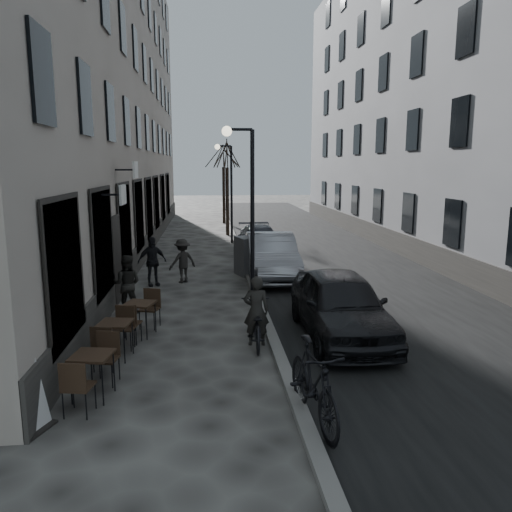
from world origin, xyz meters
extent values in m
plane|color=#32302D|center=(0.00, 0.00, 0.00)|extent=(120.00, 120.00, 0.00)
cube|color=black|center=(3.85, 16.00, 0.00)|extent=(7.30, 60.00, 0.00)
cube|color=slate|center=(0.20, 16.00, 0.06)|extent=(0.25, 60.00, 0.12)
cube|color=gray|center=(-6.00, 16.50, 8.00)|extent=(4.00, 35.00, 16.00)
cube|color=gray|center=(9.50, 16.50, 8.00)|extent=(4.00, 35.00, 16.00)
cylinder|color=black|center=(0.00, 6.00, 2.50)|extent=(0.12, 0.12, 5.00)
cylinder|color=black|center=(-0.35, 6.00, 5.00)|extent=(0.70, 0.08, 0.08)
sphere|color=#FFF2CC|center=(-0.70, 6.00, 4.95)|extent=(0.28, 0.28, 0.28)
cylinder|color=black|center=(0.00, 18.00, 2.50)|extent=(0.12, 0.12, 5.00)
cylinder|color=black|center=(-0.35, 18.00, 5.00)|extent=(0.70, 0.08, 0.08)
sphere|color=#FFF2CC|center=(-0.70, 18.00, 4.95)|extent=(0.28, 0.28, 0.28)
cylinder|color=black|center=(-0.10, 21.00, 1.95)|extent=(0.20, 0.20, 3.90)
cylinder|color=black|center=(-0.10, 27.00, 1.95)|extent=(0.20, 0.20, 3.90)
cube|color=black|center=(-3.31, 0.45, 0.79)|extent=(0.76, 0.76, 0.04)
cylinder|color=black|center=(-3.63, 0.22, 0.38)|extent=(0.03, 0.03, 0.76)
cylinder|color=black|center=(-3.09, 0.13, 0.38)|extent=(0.03, 0.03, 0.76)
cylinder|color=black|center=(-3.54, 0.77, 0.38)|extent=(0.03, 0.03, 0.76)
cylinder|color=black|center=(-2.99, 0.67, 0.38)|extent=(0.03, 0.03, 0.76)
cube|color=black|center=(-3.24, 2.28, 0.78)|extent=(0.75, 0.75, 0.04)
cylinder|color=black|center=(-3.55, 2.06, 0.38)|extent=(0.03, 0.03, 0.75)
cylinder|color=black|center=(-3.02, 1.97, 0.38)|extent=(0.03, 0.03, 0.75)
cylinder|color=black|center=(-3.46, 2.60, 0.38)|extent=(0.03, 0.03, 0.75)
cylinder|color=black|center=(-2.92, 2.50, 0.38)|extent=(0.03, 0.03, 0.75)
cube|color=black|center=(-2.92, 3.71, 0.79)|extent=(0.82, 0.82, 0.04)
cylinder|color=black|center=(-3.26, 3.52, 0.38)|extent=(0.03, 0.03, 0.77)
cylinder|color=black|center=(-2.73, 3.36, 0.38)|extent=(0.03, 0.03, 0.77)
cylinder|color=black|center=(-3.11, 4.05, 0.38)|extent=(0.03, 0.03, 0.77)
cylinder|color=black|center=(-2.57, 3.90, 0.38)|extent=(0.03, 0.03, 0.77)
cube|color=black|center=(-3.95, -0.60, 0.02)|extent=(0.51, 0.69, 0.04)
cube|color=silver|center=(-4.03, -0.60, 0.55)|extent=(0.47, 0.67, 1.03)
cube|color=#5A5A5D|center=(0.10, 10.12, 0.71)|extent=(0.81, 1.07, 1.43)
imported|color=black|center=(-0.21, 2.81, 0.49)|extent=(0.75, 1.90, 0.98)
imported|color=black|center=(-0.21, 2.81, 0.80)|extent=(0.60, 0.41, 1.60)
imported|color=#262421|center=(-3.52, 5.71, 0.81)|extent=(0.85, 0.69, 1.62)
imported|color=black|center=(-2.15, 9.17, 0.77)|extent=(1.14, 0.99, 1.53)
imported|color=black|center=(-3.15, 8.76, 0.84)|extent=(1.06, 0.77, 1.68)
imported|color=black|center=(1.83, 3.14, 0.79)|extent=(1.88, 4.64, 1.58)
imported|color=gray|center=(1.00, 9.60, 0.80)|extent=(1.80, 4.88, 1.59)
imported|color=#32333B|center=(1.13, 14.70, 0.63)|extent=(1.98, 4.44, 1.27)
imported|color=black|center=(0.35, -0.76, 0.66)|extent=(0.89, 2.25, 1.31)
camera|label=1|loc=(-1.27, -7.99, 4.04)|focal=35.00mm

